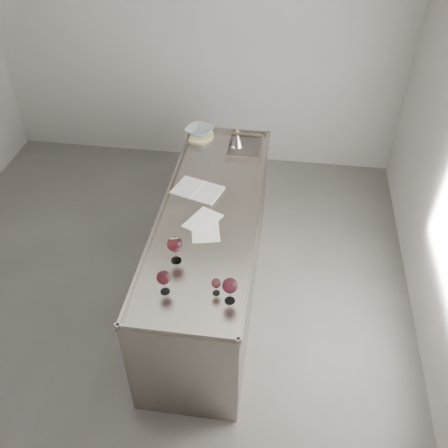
# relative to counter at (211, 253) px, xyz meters

# --- Properties ---
(room_shell) EXTENTS (4.54, 5.04, 2.84)m
(room_shell) POSITION_rel_counter_xyz_m (-0.50, -0.30, 0.93)
(room_shell) COLOR #504E4B
(room_shell) RESTS_ON ground
(counter) EXTENTS (0.77, 2.42, 0.97)m
(counter) POSITION_rel_counter_xyz_m (0.00, 0.00, 0.00)
(counter) COLOR gray
(counter) RESTS_ON ground
(wine_glass_left) EXTENTS (0.09, 0.09, 0.18)m
(wine_glass_left) POSITION_rel_counter_xyz_m (-0.15, -0.87, 0.59)
(wine_glass_left) COLOR white
(wine_glass_left) RESTS_ON counter
(wine_glass_middle) EXTENTS (0.11, 0.11, 0.21)m
(wine_glass_middle) POSITION_rel_counter_xyz_m (-0.14, -0.58, 0.62)
(wine_glass_middle) COLOR white
(wine_glass_middle) RESTS_ON counter
(wine_glass_right) EXTENTS (0.10, 0.10, 0.19)m
(wine_glass_right) POSITION_rel_counter_xyz_m (0.27, -0.89, 0.60)
(wine_glass_right) COLOR white
(wine_glass_right) RESTS_ON counter
(wine_glass_small) EXTENTS (0.06, 0.06, 0.12)m
(wine_glass_small) POSITION_rel_counter_xyz_m (0.18, -0.84, 0.56)
(wine_glass_small) COLOR white
(wine_glass_small) RESTS_ON counter
(notebook) EXTENTS (0.44, 0.36, 0.02)m
(notebook) POSITION_rel_counter_xyz_m (-0.14, 0.23, 0.47)
(notebook) COLOR silver
(notebook) RESTS_ON counter
(loose_paper_top) EXTENTS (0.26, 0.33, 0.00)m
(loose_paper_top) POSITION_rel_counter_xyz_m (0.01, -0.24, 0.47)
(loose_paper_top) COLOR white
(loose_paper_top) RESTS_ON counter
(loose_paper_under) EXTENTS (0.30, 0.34, 0.00)m
(loose_paper_under) POSITION_rel_counter_xyz_m (-0.03, -0.14, 0.47)
(loose_paper_under) COLOR white
(loose_paper_under) RESTS_ON counter
(trivet) EXTENTS (0.31, 0.31, 0.02)m
(trivet) POSITION_rel_counter_xyz_m (-0.28, 1.08, 0.48)
(trivet) COLOR beige
(trivet) RESTS_ON counter
(ceramic_bowl) EXTENTS (0.31, 0.31, 0.06)m
(ceramic_bowl) POSITION_rel_counter_xyz_m (-0.28, 1.08, 0.52)
(ceramic_bowl) COLOR #92A7AA
(ceramic_bowl) RESTS_ON trivet
(wine_funnel) EXTENTS (0.13, 0.13, 0.19)m
(wine_funnel) POSITION_rel_counter_xyz_m (0.10, 0.95, 0.53)
(wine_funnel) COLOR #9C938B
(wine_funnel) RESTS_ON counter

